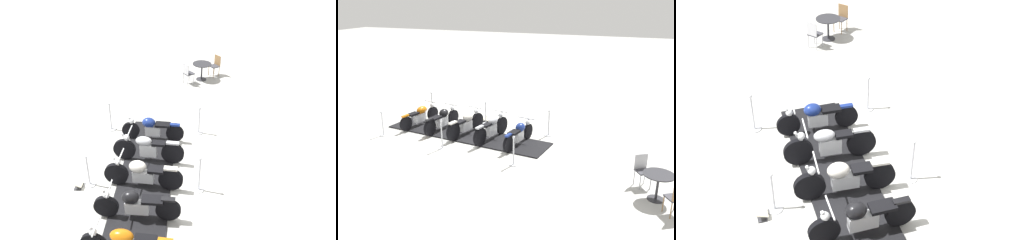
% 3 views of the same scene
% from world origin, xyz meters
% --- Properties ---
extents(ground_plane, '(80.00, 80.00, 0.00)m').
position_xyz_m(ground_plane, '(0.00, 0.00, 0.00)').
color(ground_plane, silver).
extents(display_platform, '(7.06, 2.30, 0.05)m').
position_xyz_m(display_platform, '(0.00, 0.00, 0.02)').
color(display_platform, black).
rests_on(display_platform, ground_plane).
extents(motorcycle_navy, '(0.74, 2.10, 0.89)m').
position_xyz_m(motorcycle_navy, '(-2.36, 0.23, 0.50)').
color(motorcycle_navy, black).
rests_on(motorcycle_navy, display_platform).
extents(motorcycle_chrome, '(0.73, 2.20, 1.03)m').
position_xyz_m(motorcycle_chrome, '(-1.18, 0.10, 0.52)').
color(motorcycle_chrome, black).
rests_on(motorcycle_chrome, display_platform).
extents(motorcycle_cream, '(0.73, 2.23, 1.01)m').
position_xyz_m(motorcycle_cream, '(-0.01, -0.03, 0.51)').
color(motorcycle_cream, black).
rests_on(motorcycle_cream, display_platform).
extents(motorcycle_black, '(0.64, 2.22, 0.94)m').
position_xyz_m(motorcycle_black, '(1.17, -0.16, 0.50)').
color(motorcycle_black, black).
rests_on(motorcycle_black, display_platform).
extents(motorcycle_copper, '(0.66, 2.24, 0.91)m').
position_xyz_m(motorcycle_copper, '(2.34, -0.31, 0.50)').
color(motorcycle_copper, black).
rests_on(motorcycle_copper, display_platform).
extents(stanchion_left_front, '(0.31, 0.31, 1.04)m').
position_xyz_m(stanchion_left_front, '(-2.75, 1.88, 0.35)').
color(stanchion_left_front, silver).
rests_on(stanchion_left_front, ground_plane).
extents(stanchion_right_front, '(0.35, 0.35, 1.07)m').
position_xyz_m(stanchion_right_front, '(-3.10, -1.23, 0.32)').
color(stanchion_right_front, silver).
rests_on(stanchion_right_front, ground_plane).
extents(stanchion_left_mid, '(0.30, 0.30, 1.15)m').
position_xyz_m(stanchion_left_mid, '(0.17, 1.56, 0.40)').
color(stanchion_left_mid, silver).
rests_on(stanchion_left_mid, ground_plane).
extents(stanchion_right_rear, '(0.33, 0.33, 1.10)m').
position_xyz_m(stanchion_right_rear, '(2.75, -1.88, 0.35)').
color(stanchion_right_rear, silver).
rests_on(stanchion_right_rear, ground_plane).
extents(stanchion_left_rear, '(0.32, 0.32, 1.01)m').
position_xyz_m(stanchion_left_rear, '(3.10, 1.23, 0.33)').
color(stanchion_left_rear, silver).
rests_on(stanchion_left_rear, ground_plane).
extents(stanchion_right_mid, '(0.35, 0.35, 1.03)m').
position_xyz_m(stanchion_right_mid, '(-0.17, -1.56, 0.31)').
color(stanchion_right_mid, silver).
rests_on(stanchion_right_mid, ground_plane).
extents(info_placard, '(0.36, 0.29, 0.21)m').
position_xyz_m(info_placard, '(-0.08, -1.86, 0.07)').
color(info_placard, '#333338').
rests_on(info_placard, ground_plane).
extents(cafe_table, '(0.86, 0.86, 0.78)m').
position_xyz_m(cafe_table, '(-7.22, 2.51, 0.59)').
color(cafe_table, '#2D2D33').
rests_on(cafe_table, ground_plane).
extents(cafe_chair_across_table, '(0.55, 0.55, 0.97)m').
position_xyz_m(cafe_chair_across_table, '(-6.77, 1.81, 0.56)').
color(cafe_chair_across_table, '#B7B7BC').
rests_on(cafe_chair_across_table, ground_plane).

